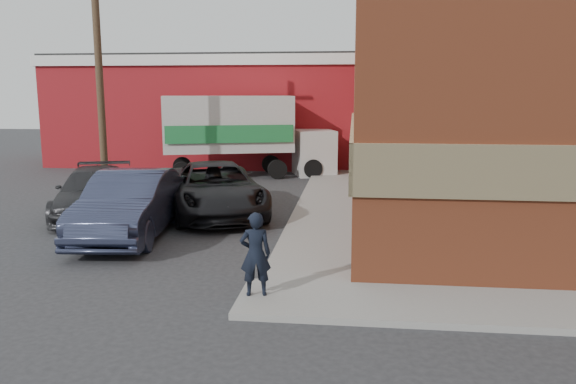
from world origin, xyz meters
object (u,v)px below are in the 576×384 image
(sedan, at_px, (130,204))
(suv_b, at_px, (95,192))
(brick_building, at_px, (574,62))
(man, at_px, (255,254))
(utility_pole, at_px, (99,63))
(warehouse, at_px, (216,110))
(suv_a, at_px, (216,189))
(box_truck, at_px, (244,131))

(sedan, bearing_deg, suv_b, 126.52)
(brick_building, distance_m, suv_b, 15.68)
(brick_building, relative_size, man, 11.96)
(utility_pole, bearing_deg, brick_building, -0.02)
(brick_building, relative_size, utility_pole, 2.03)
(sedan, bearing_deg, warehouse, 90.57)
(utility_pole, xyz_separation_m, suv_a, (4.82, -2.77, -3.95))
(box_truck, bearing_deg, suv_b, -126.17)
(suv_a, bearing_deg, man, -91.50)
(utility_pole, relative_size, suv_b, 1.81)
(brick_building, bearing_deg, suv_b, -167.21)
(brick_building, distance_m, warehouse, 18.30)
(suv_a, bearing_deg, suv_b, 168.54)
(brick_building, bearing_deg, sedan, -156.01)
(brick_building, height_order, suv_b, brick_building)
(brick_building, xyz_separation_m, utility_pole, (-16.00, 0.00, 0.06))
(man, distance_m, suv_a, 7.53)
(warehouse, distance_m, man, 21.76)
(warehouse, relative_size, sedan, 3.15)
(sedan, distance_m, suv_a, 3.28)
(man, height_order, suv_b, man)
(warehouse, height_order, sedan, warehouse)
(warehouse, height_order, man, warehouse)
(brick_building, distance_m, sedan, 14.44)
(utility_pole, relative_size, man, 5.90)
(warehouse, distance_m, suv_b, 14.52)
(box_truck, bearing_deg, sedan, -111.68)
(warehouse, xyz_separation_m, suv_b, (-0.30, -14.36, -2.09))
(man, bearing_deg, suv_a, -83.40)
(suv_a, height_order, box_truck, box_truck)
(utility_pole, bearing_deg, sedan, -60.00)
(suv_b, height_order, box_truck, box_truck)
(utility_pole, xyz_separation_m, box_truck, (4.17, 5.16, -2.68))
(brick_building, xyz_separation_m, warehouse, (-14.50, 11.00, -1.87))
(brick_building, xyz_separation_m, suv_a, (-11.18, -2.77, -3.88))
(utility_pole, distance_m, man, 12.88)
(warehouse, xyz_separation_m, suv_a, (3.32, -13.77, -2.01))
(utility_pole, xyz_separation_m, suv_b, (1.20, -3.36, -4.02))
(brick_building, height_order, utility_pole, brick_building)
(box_truck, bearing_deg, warehouse, 97.65)
(utility_pole, bearing_deg, suv_a, -29.92)
(warehouse, bearing_deg, suv_a, -76.46)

